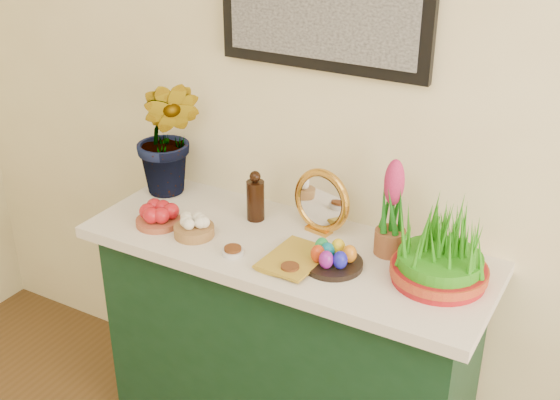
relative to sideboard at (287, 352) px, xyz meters
The scene contains 13 objects.
sideboard is the anchor object (origin of this frame).
tablecloth 0.45m from the sideboard, ahead, with size 1.40×0.55×0.04m, color beige.
hyacinth_green 0.97m from the sideboard, 168.10° to the left, with size 0.30×0.26×0.61m, color #176916.
apple_bowl 0.69m from the sideboard, 166.21° to the right, with size 0.20×0.20×0.08m.
garlic_basket 0.59m from the sideboard, 158.70° to the right, with size 0.15×0.15×0.08m.
vinegar_cruet 0.58m from the sideboard, 152.82° to the left, with size 0.06×0.06×0.19m.
mirror 0.59m from the sideboard, 65.92° to the left, with size 0.23×0.09×0.23m.
book 0.49m from the sideboard, 91.48° to the right, with size 0.16×0.23×0.03m, color #AF8E27.
spice_dish_left 0.52m from the sideboard, 125.52° to the right, with size 0.07×0.07×0.03m.
spice_dish_right 0.52m from the sideboard, 58.64° to the right, with size 0.07×0.07×0.03m.
egg_plate 0.54m from the sideboard, 18.59° to the right, with size 0.20×0.20×0.08m.
hyacinth_pink 0.70m from the sideboard, 17.67° to the left, with size 0.10×0.10×0.33m.
wheatgrass_sabzeh 0.77m from the sideboard, ahead, with size 0.30×0.30×0.24m.
Camera 1 is at (0.72, 0.20, 2.06)m, focal length 45.00 mm.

